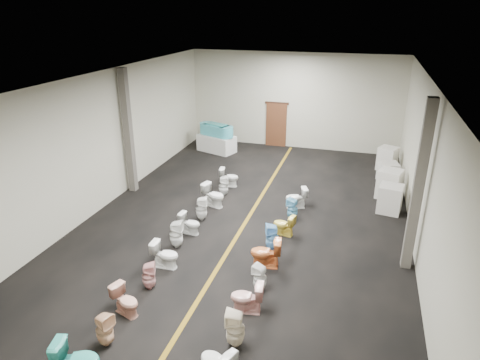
% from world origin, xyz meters
% --- Properties ---
extents(floor, '(16.00, 16.00, 0.00)m').
position_xyz_m(floor, '(0.00, 0.00, 0.00)').
color(floor, black).
rests_on(floor, ground).
extents(ceiling, '(16.00, 16.00, 0.00)m').
position_xyz_m(ceiling, '(0.00, 0.00, 4.50)').
color(ceiling, black).
rests_on(ceiling, ground).
extents(wall_back, '(10.00, 0.00, 10.00)m').
position_xyz_m(wall_back, '(0.00, 8.00, 2.25)').
color(wall_back, '#B9B69D').
rests_on(wall_back, ground).
extents(wall_front, '(10.00, 0.00, 10.00)m').
position_xyz_m(wall_front, '(0.00, -8.00, 2.25)').
color(wall_front, '#B9B69D').
rests_on(wall_front, ground).
extents(wall_left, '(0.00, 16.00, 16.00)m').
position_xyz_m(wall_left, '(-5.00, 0.00, 2.25)').
color(wall_left, '#B9B69D').
rests_on(wall_left, ground).
extents(wall_right, '(0.00, 16.00, 16.00)m').
position_xyz_m(wall_right, '(5.00, 0.00, 2.25)').
color(wall_right, '#B9B69D').
rests_on(wall_right, ground).
extents(aisle_stripe, '(0.12, 15.60, 0.01)m').
position_xyz_m(aisle_stripe, '(0.00, 0.00, 0.00)').
color(aisle_stripe, brown).
rests_on(aisle_stripe, floor).
extents(back_door, '(1.00, 0.10, 2.10)m').
position_xyz_m(back_door, '(-0.80, 7.94, 1.05)').
color(back_door, '#562D19').
rests_on(back_door, floor).
extents(door_frame, '(1.15, 0.08, 0.10)m').
position_xyz_m(door_frame, '(-0.80, 7.95, 2.12)').
color(door_frame, '#331C11').
rests_on(door_frame, back_door).
extents(column_left, '(0.25, 0.25, 4.50)m').
position_xyz_m(column_left, '(-4.75, 1.00, 2.25)').
color(column_left, '#59544C').
rests_on(column_left, floor).
extents(column_right, '(0.25, 0.25, 4.50)m').
position_xyz_m(column_right, '(4.75, -1.50, 2.25)').
color(column_right, '#59544C').
rests_on(column_right, floor).
extents(display_table, '(1.95, 1.41, 0.78)m').
position_xyz_m(display_table, '(-3.30, 6.25, 0.39)').
color(display_table, white).
rests_on(display_table, floor).
extents(bathtub, '(1.78, 1.10, 0.55)m').
position_xyz_m(bathtub, '(-3.30, 6.25, 1.07)').
color(bathtub, '#45B6C7').
rests_on(bathtub, display_table).
extents(appliance_crate_a, '(0.84, 0.84, 0.94)m').
position_xyz_m(appliance_crate_a, '(4.40, 1.79, 0.47)').
color(appliance_crate_a, silver).
rests_on(appliance_crate_a, floor).
extents(appliance_crate_b, '(0.96, 0.96, 1.05)m').
position_xyz_m(appliance_crate_b, '(4.40, 3.00, 0.52)').
color(appliance_crate_b, white).
rests_on(appliance_crate_b, floor).
extents(appliance_crate_c, '(0.86, 0.86, 0.80)m').
position_xyz_m(appliance_crate_c, '(4.40, 4.52, 0.40)').
color(appliance_crate_c, beige).
rests_on(appliance_crate_c, floor).
extents(appliance_crate_d, '(0.91, 0.91, 0.98)m').
position_xyz_m(appliance_crate_d, '(4.40, 5.97, 0.49)').
color(appliance_crate_d, white).
rests_on(appliance_crate_d, floor).
extents(toilet_left_0, '(0.91, 0.65, 0.84)m').
position_xyz_m(toilet_left_0, '(-1.26, -7.14, 0.42)').
color(toilet_left_0, teal).
rests_on(toilet_left_0, floor).
extents(toilet_left_1, '(0.44, 0.43, 0.77)m').
position_xyz_m(toilet_left_1, '(-1.26, -6.27, 0.38)').
color(toilet_left_1, '#E6B389').
rests_on(toilet_left_1, floor).
extents(toilet_left_2, '(0.77, 0.59, 0.70)m').
position_xyz_m(toilet_left_2, '(-1.35, -5.30, 0.35)').
color(toilet_left_2, '#DE9D87').
rests_on(toilet_left_2, floor).
extents(toilet_left_3, '(0.42, 0.42, 0.71)m').
position_xyz_m(toilet_left_3, '(-1.30, -4.32, 0.35)').
color(toilet_left_3, '#D79998').
rests_on(toilet_left_3, floor).
extents(toilet_left_4, '(0.73, 0.43, 0.73)m').
position_xyz_m(toilet_left_4, '(-1.34, -3.35, 0.37)').
color(toilet_left_4, white).
rests_on(toilet_left_4, floor).
extents(toilet_left_5, '(0.43, 0.42, 0.83)m').
position_xyz_m(toilet_left_5, '(-1.48, -2.34, 0.41)').
color(toilet_left_5, white).
rests_on(toilet_left_5, floor).
extents(toilet_left_6, '(0.68, 0.43, 0.66)m').
position_xyz_m(toilet_left_6, '(-1.42, -1.48, 0.33)').
color(toilet_left_6, white).
rests_on(toilet_left_6, floor).
extents(toilet_left_7, '(0.44, 0.43, 0.79)m').
position_xyz_m(toilet_left_7, '(-1.41, -0.55, 0.40)').
color(toilet_left_7, white).
rests_on(toilet_left_7, floor).
extents(toilet_left_8, '(0.88, 0.63, 0.81)m').
position_xyz_m(toilet_left_8, '(-1.39, 0.53, 0.40)').
color(toilet_left_8, white).
rests_on(toilet_left_8, floor).
extents(toilet_left_9, '(0.42, 0.42, 0.75)m').
position_xyz_m(toilet_left_9, '(-1.35, 1.48, 0.38)').
color(toilet_left_9, white).
rests_on(toilet_left_9, floor).
extents(toilet_left_10, '(0.75, 0.48, 0.72)m').
position_xyz_m(toilet_left_10, '(-1.42, 2.37, 0.36)').
color(toilet_left_10, white).
rests_on(toilet_left_10, floor).
extents(toilet_right_2, '(0.44, 0.44, 0.84)m').
position_xyz_m(toilet_right_2, '(1.27, -5.54, 0.42)').
color(toilet_right_2, '#F3E4C9').
rests_on(toilet_right_2, floor).
extents(toilet_right_3, '(0.78, 0.51, 0.75)m').
position_xyz_m(toilet_right_3, '(1.21, -4.47, 0.38)').
color(toilet_right_3, '#E7A9A3').
rests_on(toilet_right_3, floor).
extents(toilet_right_4, '(0.41, 0.40, 0.71)m').
position_xyz_m(toilet_right_4, '(1.30, -3.62, 0.35)').
color(toilet_right_4, white).
rests_on(toilet_right_4, floor).
extents(toilet_right_5, '(0.86, 0.57, 0.82)m').
position_xyz_m(toilet_right_5, '(1.19, -2.58, 0.41)').
color(toilet_right_5, orange).
rests_on(toilet_right_5, floor).
extents(toilet_right_6, '(0.47, 0.46, 0.80)m').
position_xyz_m(toilet_right_6, '(1.17, -1.71, 0.40)').
color(toilet_right_6, '#77BCF2').
rests_on(toilet_right_6, floor).
extents(toilet_right_7, '(0.71, 0.49, 0.66)m').
position_xyz_m(toilet_right_7, '(1.32, -0.76, 0.33)').
color(toilet_right_7, '#F3D64C').
rests_on(toilet_right_7, floor).
extents(toilet_right_8, '(0.42, 0.42, 0.74)m').
position_xyz_m(toilet_right_8, '(1.39, 0.31, 0.37)').
color(toilet_right_8, '#75C2E7').
rests_on(toilet_right_8, floor).
extents(toilet_right_9, '(0.82, 0.66, 0.73)m').
position_xyz_m(toilet_right_9, '(1.36, 1.20, 0.37)').
color(toilet_right_9, white).
rests_on(toilet_right_9, floor).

